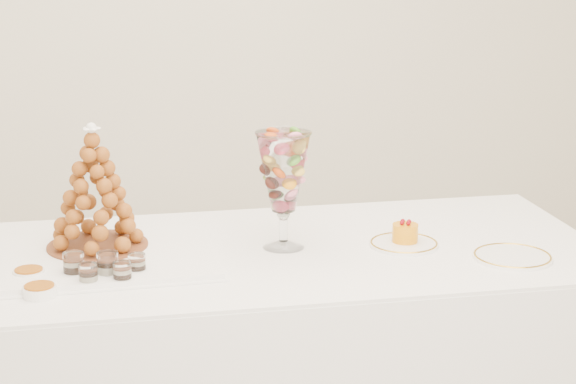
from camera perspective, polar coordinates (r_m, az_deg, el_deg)
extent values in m
cube|color=#EDE5CF|center=(4.52, -6.22, 11.11)|extent=(4.50, 0.04, 2.80)
cube|color=white|center=(2.78, -3.45, -3.71)|extent=(2.19, 0.96, 0.01)
cube|color=white|center=(2.75, -10.95, -3.86)|extent=(0.62, 0.47, 0.02)
cylinder|color=white|center=(2.81, -0.27, -3.10)|extent=(0.12, 0.12, 0.02)
cylinder|color=white|center=(2.80, -0.27, -2.10)|extent=(0.03, 0.03, 0.08)
sphere|color=white|center=(2.79, -0.27, -1.29)|extent=(0.04, 0.04, 0.04)
cylinder|color=white|center=(2.85, 6.88, -3.08)|extent=(0.20, 0.20, 0.01)
cylinder|color=white|center=(2.79, 13.15, -3.77)|extent=(0.22, 0.22, 0.01)
cylinder|color=white|center=(2.61, -12.58, -4.31)|extent=(0.06, 0.06, 0.07)
cylinder|color=white|center=(2.59, -10.63, -4.36)|extent=(0.07, 0.07, 0.08)
cylinder|color=white|center=(2.61, -8.94, -4.32)|extent=(0.06, 0.06, 0.06)
cylinder|color=white|center=(2.55, -11.75, -4.89)|extent=(0.06, 0.06, 0.07)
cylinder|color=white|center=(2.55, -9.79, -4.80)|extent=(0.06, 0.06, 0.06)
cylinder|color=white|center=(2.65, -15.10, -4.76)|extent=(0.08, 0.08, 0.03)
cylinder|color=white|center=(2.53, -14.51, -5.72)|extent=(0.09, 0.09, 0.03)
cylinder|color=brown|center=(2.81, -11.21, -3.12)|extent=(0.29, 0.29, 0.01)
cone|color=#8E4815|center=(2.76, -11.40, 0.34)|extent=(0.28, 0.28, 0.35)
sphere|color=white|center=(2.73, -11.58, 3.66)|extent=(0.03, 0.03, 0.03)
cylinder|color=orange|center=(2.85, 6.96, -2.42)|extent=(0.08, 0.08, 0.05)
sphere|color=maroon|center=(2.85, 7.19, -1.74)|extent=(0.01, 0.01, 0.01)
sphere|color=maroon|center=(2.85, 6.82, -1.72)|extent=(0.01, 0.01, 0.01)
sphere|color=maroon|center=(2.83, 6.77, -1.82)|extent=(0.01, 0.01, 0.01)
sphere|color=maroon|center=(2.83, 7.14, -1.85)|extent=(0.01, 0.01, 0.01)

